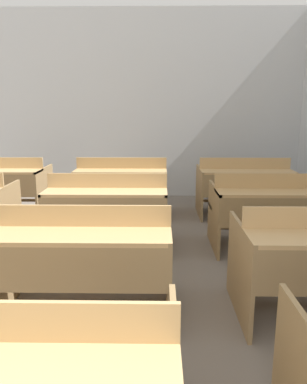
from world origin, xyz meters
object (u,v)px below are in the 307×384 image
(bench_third_right, at_px, (273,209))
(bench_back_center, at_px, (122,184))
(bench_back_left, at_px, (0,184))
(bench_third_center, at_px, (108,208))
(bench_back_right, at_px, (244,185))
(bench_second_center, at_px, (84,256))

(bench_third_right, xyz_separation_m, bench_back_center, (-1.74, 1.31, 0.00))
(bench_back_left, bearing_deg, bench_back_center, 0.44)
(bench_back_left, bearing_deg, bench_third_right, -20.49)
(bench_third_right, height_order, bench_back_left, same)
(bench_third_center, distance_m, bench_back_right, 2.18)
(bench_second_center, distance_m, bench_back_right, 3.17)
(bench_third_right, bearing_deg, bench_second_center, -142.40)
(bench_back_center, bearing_deg, bench_second_center, -90.26)
(bench_second_center, height_order, bench_back_right, same)
(bench_back_center, bearing_deg, bench_back_right, 0.22)
(bench_third_right, relative_size, bench_back_right, 1.00)
(bench_back_right, bearing_deg, bench_back_center, -179.78)
(bench_second_center, xyz_separation_m, bench_back_right, (1.73, 2.66, 0.00))
(bench_third_right, bearing_deg, bench_back_right, 90.96)
(bench_back_left, height_order, bench_back_center, same)
(bench_second_center, bearing_deg, bench_back_center, 89.74)
(bench_second_center, height_order, bench_back_center, same)
(bench_third_center, bearing_deg, bench_back_left, 142.54)
(bench_second_center, relative_size, bench_back_left, 1.00)
(bench_third_center, xyz_separation_m, bench_third_right, (1.75, 0.01, 0.00))
(bench_back_right, bearing_deg, bench_second_center, -122.99)
(bench_back_left, bearing_deg, bench_third_center, -37.46)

